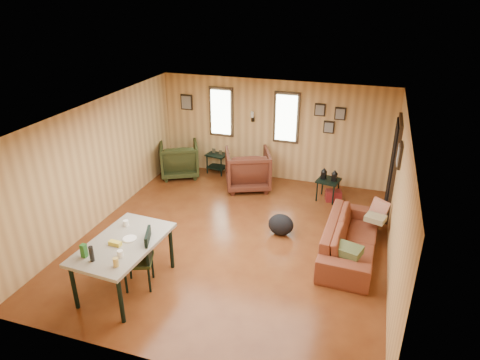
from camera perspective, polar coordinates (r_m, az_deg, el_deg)
The scene contains 11 objects.
room at distance 7.70m, azimuth 0.91°, elevation 0.52°, with size 5.54×6.04×2.44m.
sofa at distance 7.71m, azimuth 14.62°, elevation -6.87°, with size 2.17×0.63×0.85m, color brown.
recliner_brown at distance 9.86m, azimuth 1.02°, elevation 1.69°, with size 0.98×0.92×1.01m, color #4F2417.
recliner_green at distance 10.64m, azimuth -8.11°, elevation 2.95°, with size 0.90×0.84×0.93m, color #283116.
end_table at distance 10.75m, azimuth -3.00°, elevation 2.74°, with size 0.56×0.52×0.62m.
side_table at distance 9.49m, azimuth 11.75°, elevation 0.17°, with size 0.54×0.54×0.74m.
cooler at distance 9.63m, azimuth 12.33°, elevation -2.04°, with size 0.38×0.31×0.24m.
backpack at distance 8.17m, azimuth 5.47°, elevation -5.95°, with size 0.51×0.40×0.42m.
sofa_pillows at distance 7.69m, azimuth 16.21°, elevation -6.46°, with size 0.87×1.79×0.37m.
dining_table at distance 6.77m, azimuth -15.39°, elevation -8.57°, with size 1.06×1.66×1.05m.
dining_chair at distance 6.84m, azimuth -12.89°, elevation -9.84°, with size 0.57×0.57×0.98m.
Camera 1 is at (2.20, -6.45, 4.35)m, focal length 32.00 mm.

